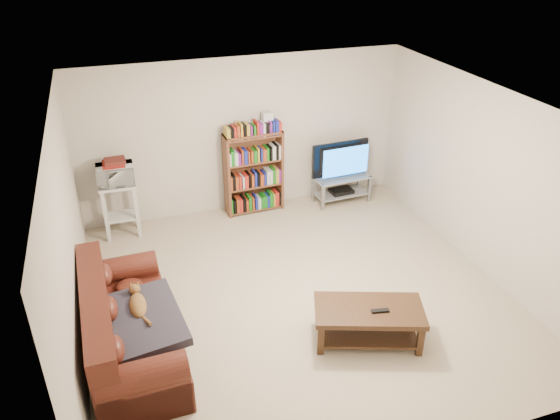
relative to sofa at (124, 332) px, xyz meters
name	(u,v)px	position (x,y,z in m)	size (l,w,h in m)	color
floor	(298,294)	(2.09, 0.44, -0.31)	(5.00, 5.00, 0.00)	#C3B091
ceiling	(301,107)	(2.09, 0.44, 2.09)	(5.00, 5.00, 0.00)	white
wall_back	(243,135)	(2.09, 2.94, 0.89)	(5.00, 5.00, 0.00)	beige
wall_front	(412,357)	(2.09, -2.06, 0.89)	(5.00, 5.00, 0.00)	beige
wall_left	(68,245)	(-0.41, 0.44, 0.89)	(5.00, 5.00, 0.00)	beige
wall_right	(484,180)	(4.59, 0.44, 0.89)	(5.00, 5.00, 0.00)	beige
sofa	(124,332)	(0.00, 0.00, 0.00)	(0.96, 2.07, 0.87)	#4D1D13
blanket	(141,321)	(0.18, -0.13, 0.21)	(0.79, 1.02, 0.10)	#2C2A35
cat	(138,305)	(0.18, 0.05, 0.27)	(0.22, 0.56, 0.17)	brown
coffee_table	(368,318)	(2.54, -0.57, -0.01)	(1.30, 0.94, 0.43)	#372213
remote	(380,311)	(2.63, -0.66, 0.13)	(0.19, 0.05, 0.02)	black
tv_stand	(342,184)	(3.62, 2.58, 0.00)	(0.93, 0.47, 0.45)	#999EA3
television	(343,160)	(3.62, 2.58, 0.42)	(0.97, 0.13, 0.56)	black
dvd_player	(341,191)	(3.62, 2.58, -0.12)	(0.36, 0.25, 0.06)	black
bookshelf	(254,171)	(2.19, 2.74, 0.36)	(0.92, 0.33, 1.31)	brown
shelf_clutter	(258,125)	(2.29, 2.76, 1.10)	(0.67, 0.23, 0.28)	silver
microwave_stand	(120,202)	(0.15, 2.61, 0.22)	(0.52, 0.38, 0.82)	silver
microwave	(115,175)	(0.15, 2.61, 0.65)	(0.51, 0.34, 0.28)	silver
game_boxes	(114,164)	(0.15, 2.61, 0.82)	(0.30, 0.26, 0.05)	maroon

